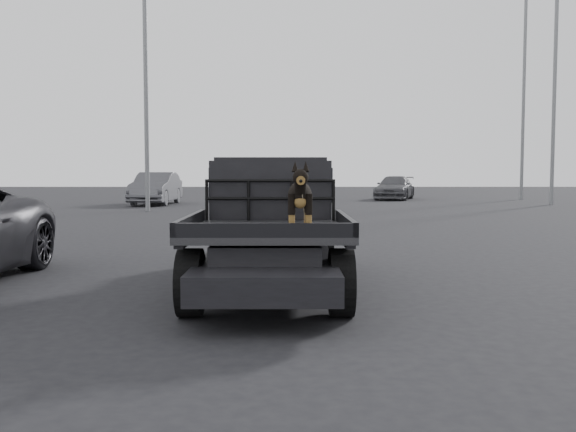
{
  "coord_description": "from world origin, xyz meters",
  "views": [
    {
      "loc": [
        0.97,
        -6.48,
        1.6
      ],
      "look_at": [
        0.98,
        -0.25,
        1.17
      ],
      "focal_mm": 40.0,
      "sensor_mm": 36.0,
      "label": 1
    }
  ],
  "objects_px": {
    "floodlight_mid": "(556,47)",
    "floodlight_far": "(524,70)",
    "distant_car_b": "(395,188)",
    "flatbed_ute": "(270,255)",
    "floodlight_near": "(145,35)",
    "distant_car_a": "(156,188)",
    "dog": "(300,201)"
  },
  "relations": [
    {
      "from": "floodlight_mid",
      "to": "floodlight_far",
      "type": "bearing_deg",
      "value": 83.87
    },
    {
      "from": "distant_car_b",
      "to": "flatbed_ute",
      "type": "bearing_deg",
      "value": -84.75
    },
    {
      "from": "floodlight_near",
      "to": "flatbed_ute",
      "type": "bearing_deg",
      "value": -72.57
    },
    {
      "from": "flatbed_ute",
      "to": "floodlight_near",
      "type": "distance_m",
      "value": 19.05
    },
    {
      "from": "distant_car_a",
      "to": "floodlight_mid",
      "type": "bearing_deg",
      "value": 0.95
    },
    {
      "from": "flatbed_ute",
      "to": "floodlight_mid",
      "type": "bearing_deg",
      "value": 59.52
    },
    {
      "from": "floodlight_far",
      "to": "distant_car_a",
      "type": "bearing_deg",
      "value": -164.92
    },
    {
      "from": "floodlight_far",
      "to": "floodlight_mid",
      "type": "bearing_deg",
      "value": -96.13
    },
    {
      "from": "dog",
      "to": "distant_car_b",
      "type": "xyz_separation_m",
      "value": [
        6.02,
        29.65,
        -0.63
      ]
    },
    {
      "from": "floodlight_mid",
      "to": "distant_car_a",
      "type": "bearing_deg",
      "value": 179.08
    },
    {
      "from": "dog",
      "to": "floodlight_near",
      "type": "distance_m",
      "value": 20.59
    },
    {
      "from": "flatbed_ute",
      "to": "floodlight_near",
      "type": "height_order",
      "value": "floodlight_near"
    },
    {
      "from": "flatbed_ute",
      "to": "distant_car_a",
      "type": "distance_m",
      "value": 23.07
    },
    {
      "from": "distant_car_b",
      "to": "floodlight_near",
      "type": "height_order",
      "value": "floodlight_near"
    },
    {
      "from": "dog",
      "to": "floodlight_mid",
      "type": "bearing_deg",
      "value": 62.21
    },
    {
      "from": "dog",
      "to": "floodlight_near",
      "type": "bearing_deg",
      "value": 106.84
    },
    {
      "from": "distant_car_a",
      "to": "distant_car_b",
      "type": "bearing_deg",
      "value": 25.83
    },
    {
      "from": "flatbed_ute",
      "to": "floodlight_near",
      "type": "bearing_deg",
      "value": 107.43
    },
    {
      "from": "flatbed_ute",
      "to": "distant_car_a",
      "type": "xyz_separation_m",
      "value": [
        -6.08,
        22.25,
        0.32
      ]
    },
    {
      "from": "dog",
      "to": "distant_car_a",
      "type": "relative_size",
      "value": 0.16
    },
    {
      "from": "distant_car_a",
      "to": "floodlight_near",
      "type": "relative_size",
      "value": 0.37
    },
    {
      "from": "distant_car_b",
      "to": "floodlight_mid",
      "type": "xyz_separation_m",
      "value": [
        6.53,
        -5.85,
        6.81
      ]
    },
    {
      "from": "dog",
      "to": "floodlight_mid",
      "type": "height_order",
      "value": "floodlight_mid"
    },
    {
      "from": "flatbed_ute",
      "to": "distant_car_a",
      "type": "bearing_deg",
      "value": 105.28
    },
    {
      "from": "floodlight_near",
      "to": "floodlight_far",
      "type": "height_order",
      "value": "floodlight_far"
    },
    {
      "from": "flatbed_ute",
      "to": "distant_car_b",
      "type": "distance_m",
      "value": 28.52
    },
    {
      "from": "flatbed_ute",
      "to": "floodlight_near",
      "type": "xyz_separation_m",
      "value": [
        -5.36,
        17.08,
        6.52
      ]
    },
    {
      "from": "dog",
      "to": "distant_car_a",
      "type": "bearing_deg",
      "value": 104.97
    },
    {
      "from": "floodlight_near",
      "to": "floodlight_far",
      "type": "relative_size",
      "value": 0.96
    },
    {
      "from": "flatbed_ute",
      "to": "floodlight_far",
      "type": "distance_m",
      "value": 31.42
    },
    {
      "from": "distant_car_b",
      "to": "floodlight_mid",
      "type": "relative_size",
      "value": 0.33
    },
    {
      "from": "distant_car_b",
      "to": "floodlight_near",
      "type": "xyz_separation_m",
      "value": [
        -11.75,
        -10.71,
        6.32
      ]
    }
  ]
}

